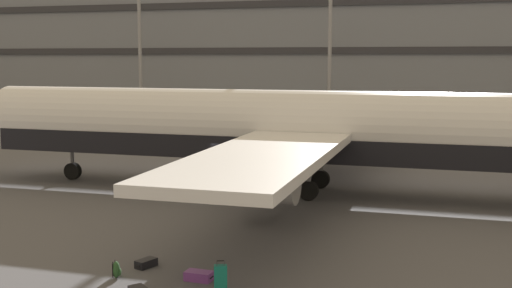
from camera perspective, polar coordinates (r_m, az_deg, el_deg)
ground_plane at (r=31.45m, az=-1.27°, el=-4.33°), size 600.00×600.00×0.00m
terminal_structure at (r=77.31m, az=9.65°, el=8.05°), size 161.63×21.93×14.45m
airliner at (r=31.03m, az=3.74°, el=1.26°), size 37.21×30.00×10.16m
suitcase_large at (r=19.49m, az=-5.07°, el=-11.51°), size 0.85×0.49×0.28m
suitcase_upright at (r=20.87m, az=-9.67°, el=-10.32°), size 0.58×0.77×0.25m
suitcase_red at (r=18.33m, az=-3.14°, el=-11.77°), size 0.42×0.33×0.98m
backpack_laid_flat at (r=20.04m, az=-12.19°, el=-10.80°), size 0.35×0.39×0.55m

